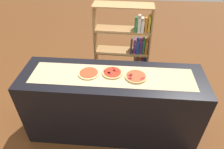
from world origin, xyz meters
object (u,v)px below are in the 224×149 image
pizza_plain_0 (89,73)px  pizza_pepperoni_1 (112,72)px  bookshelf (130,53)px  pizza_pepperoni_2 (136,76)px

pizza_plain_0 → pizza_pepperoni_1: bearing=6.7°
pizza_plain_0 → pizza_pepperoni_1: pizza_pepperoni_1 is taller
pizza_pepperoni_1 → bookshelf: size_ratio=0.17×
pizza_pepperoni_2 → bookshelf: size_ratio=0.17×
pizza_plain_0 → bookshelf: size_ratio=0.17×
bookshelf → pizza_pepperoni_2: bearing=-85.8°
pizza_plain_0 → pizza_pepperoni_2: (0.56, -0.02, 0.00)m
pizza_pepperoni_1 → pizza_pepperoni_2: bearing=-11.7°
pizza_plain_0 → pizza_pepperoni_1: (0.28, 0.03, 0.00)m
pizza_plain_0 → bookshelf: (0.49, 0.91, -0.26)m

